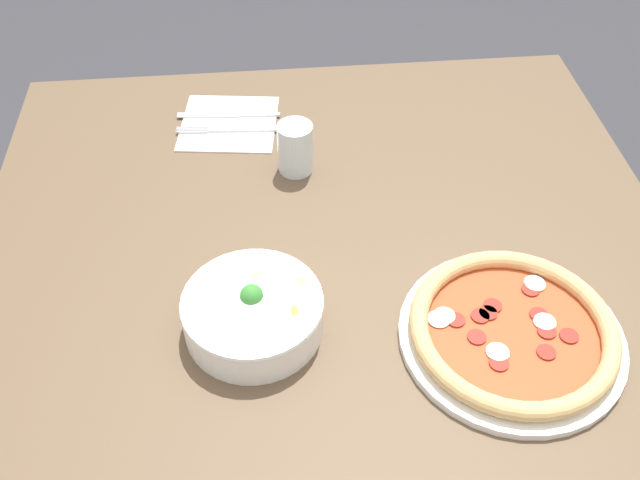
{
  "coord_description": "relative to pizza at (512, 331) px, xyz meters",
  "views": [
    {
      "loc": [
        -0.74,
        0.09,
        1.52
      ],
      "look_at": [
        0.03,
        0.01,
        0.74
      ],
      "focal_mm": 40.0,
      "sensor_mm": 36.0,
      "label": 1
    }
  ],
  "objects": [
    {
      "name": "bowl",
      "position": [
        0.06,
        0.35,
        0.02
      ],
      "size": [
        0.2,
        0.2,
        0.08
      ],
      "color": "white",
      "rests_on": "dining_table"
    },
    {
      "name": "glass",
      "position": [
        0.4,
        0.27,
        0.03
      ],
      "size": [
        0.06,
        0.06,
        0.09
      ],
      "color": "silver",
      "rests_on": "dining_table"
    },
    {
      "name": "pizza",
      "position": [
        0.0,
        0.0,
        0.0
      ],
      "size": [
        0.31,
        0.31,
        0.04
      ],
      "color": "white",
      "rests_on": "dining_table"
    },
    {
      "name": "fork",
      "position": [
        0.52,
        0.38,
        -0.01
      ],
      "size": [
        0.03,
        0.19,
        0.0
      ],
      "rotation": [
        0.0,
        0.0,
        1.49
      ],
      "color": "silver",
      "rests_on": "napkin"
    },
    {
      "name": "napkin",
      "position": [
        0.54,
        0.38,
        -0.02
      ],
      "size": [
        0.2,
        0.2,
        0.0
      ],
      "color": "white",
      "rests_on": "dining_table"
    },
    {
      "name": "knife",
      "position": [
        0.56,
        0.38,
        -0.01
      ],
      "size": [
        0.03,
        0.2,
        0.01
      ],
      "rotation": [
        0.0,
        0.0,
        1.49
      ],
      "color": "silver",
      "rests_on": "napkin"
    },
    {
      "name": "dining_table",
      "position": [
        0.17,
        0.23,
        -0.11
      ],
      "size": [
        1.1,
        1.1,
        0.72
      ],
      "color": "brown",
      "rests_on": "ground_plane"
    },
    {
      "name": "ground_plane",
      "position": [
        0.17,
        0.23,
        -0.74
      ],
      "size": [
        8.0,
        8.0,
        0.0
      ],
      "primitive_type": "plane",
      "color": "#333338"
    }
  ]
}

